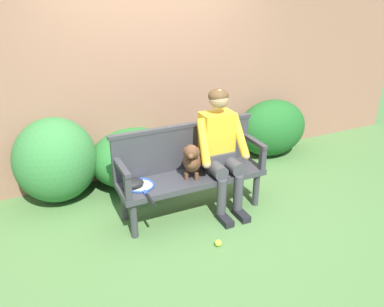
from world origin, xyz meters
name	(u,v)px	position (x,y,z in m)	size (l,w,h in m)	color
ground_plane	(192,211)	(0.00, 0.00, 0.00)	(40.00, 40.00, 0.00)	#4C753D
brick_garden_fence	(148,68)	(0.00, 1.28, 1.32)	(8.00, 0.30, 2.63)	#936651
hedge_bush_mid_right	(55,160)	(-1.25, 0.91, 0.48)	(0.91, 0.89, 0.96)	#337538
hedge_bush_mid_left	(272,128)	(1.65, 0.89, 0.40)	(1.01, 0.70, 0.79)	#1E5B23
hedge_bush_far_right	(135,157)	(-0.35, 0.88, 0.34)	(1.09, 0.94, 0.69)	#286B2D
garden_bench	(192,181)	(0.00, 0.00, 0.38)	(1.56, 0.46, 0.45)	#38383D
bench_backrest	(184,146)	(0.00, 0.20, 0.70)	(1.60, 0.06, 0.50)	#38383D
bench_armrest_left_end	(124,176)	(-0.74, -0.08, 0.64)	(0.06, 0.46, 0.28)	#38383D
bench_armrest_right_end	(257,149)	(0.74, -0.08, 0.64)	(0.06, 0.46, 0.28)	#38383D
person_seated	(220,146)	(0.32, -0.01, 0.72)	(0.56, 0.63, 1.32)	black
dog_on_bench	(192,160)	(-0.02, -0.04, 0.65)	(0.31, 0.39, 0.40)	brown
tennis_racket	(141,186)	(-0.56, -0.02, 0.46)	(0.29, 0.56, 0.03)	blue
baseball_glove	(133,183)	(-0.63, 0.01, 0.49)	(0.22, 0.17, 0.09)	black
tennis_ball	(218,243)	(-0.03, -0.65, 0.03)	(0.07, 0.07, 0.07)	#CCDB33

